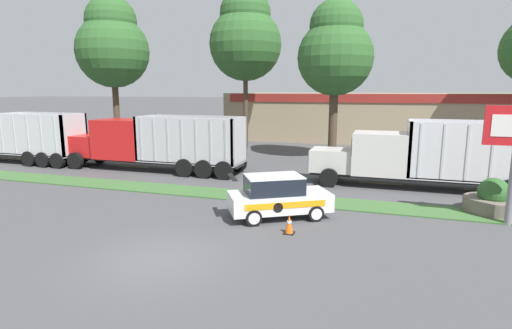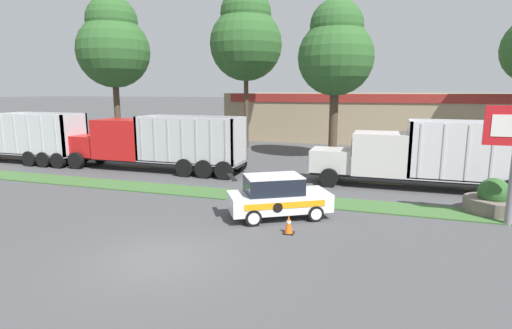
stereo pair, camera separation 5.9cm
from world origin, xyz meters
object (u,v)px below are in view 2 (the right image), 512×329
Objects in this scene: rally_car at (277,196)px; stone_planter at (493,201)px; dump_truck_lead at (137,144)px; dump_truck_mid at (404,158)px; traffic_cone at (289,224)px; dump_truck_trail at (8,140)px.

rally_car is 1.91× the size of stone_planter.
dump_truck_lead reaches higher than stone_planter.
dump_truck_mid reaches higher than rally_car.
dump_truck_mid is at bearing 64.69° from traffic_cone.
dump_truck_mid is at bearing 0.60° from dump_truck_trail.
traffic_cone is (23.21, -8.53, -1.24)m from dump_truck_trail.
dump_truck_lead is at bearing 169.82° from stone_planter.
traffic_cone is at bearing -35.46° from dump_truck_lead.
stone_planter is (30.89, -3.35, -1.07)m from dump_truck_trail.
rally_car is at bearing 117.63° from traffic_cone.
stone_planter is 9.27m from traffic_cone.
traffic_cone is at bearing -115.31° from dump_truck_mid.
rally_car is at bearing -17.04° from dump_truck_trail.
stone_planter is at bearing -46.00° from dump_truck_mid.
rally_car is at bearing -31.77° from dump_truck_lead.
dump_truck_lead reaches higher than traffic_cone.
traffic_cone is at bearing -62.37° from rally_car.
dump_truck_trail is at bearing -178.74° from dump_truck_lead.
dump_truck_lead is at bearing 148.23° from rally_car.
dump_truck_trail reaches higher than traffic_cone.
rally_car is 1.99m from traffic_cone.
stone_planter is (8.57, 3.49, -0.37)m from rally_car.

